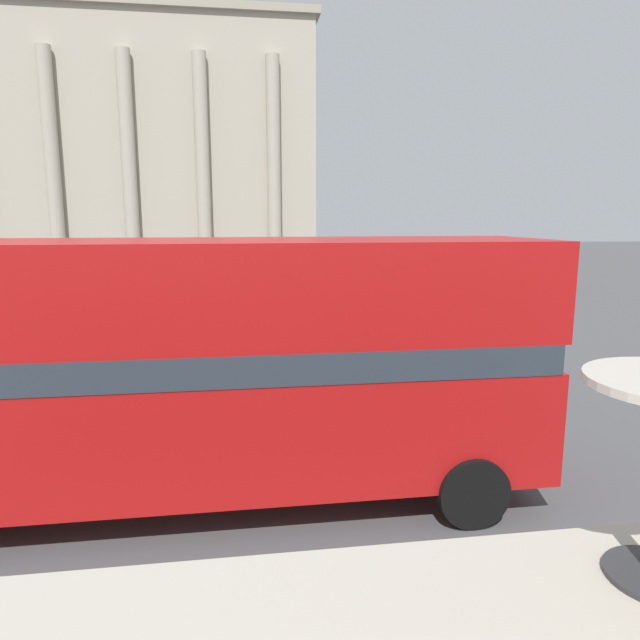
{
  "coord_description": "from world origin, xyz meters",
  "views": [
    {
      "loc": [
        -0.75,
        -1.97,
        4.61
      ],
      "look_at": [
        1.86,
        15.84,
        1.36
      ],
      "focal_mm": 32.0,
      "sensor_mm": 36.0,
      "label": 1
    }
  ],
  "objects_px": {
    "traffic_light_far": "(224,271)",
    "pedestrian_olive": "(75,325)",
    "pedestrian_white": "(147,287)",
    "pedestrian_blue": "(244,280)",
    "traffic_light_near": "(432,309)",
    "traffic_light_mid": "(176,281)",
    "plaza_building_left": "(115,159)",
    "double_decker_bus": "(197,362)",
    "pedestrian_black": "(337,324)",
    "car_navy": "(185,309)"
  },
  "relations": [
    {
      "from": "double_decker_bus",
      "to": "traffic_light_near",
      "type": "height_order",
      "value": "double_decker_bus"
    },
    {
      "from": "plaza_building_left",
      "to": "car_navy",
      "type": "xyz_separation_m",
      "value": [
        6.63,
        -21.42,
        -8.27
      ]
    },
    {
      "from": "traffic_light_near",
      "to": "pedestrian_black",
      "type": "height_order",
      "value": "traffic_light_near"
    },
    {
      "from": "pedestrian_white",
      "to": "pedestrian_black",
      "type": "distance_m",
      "value": 15.03
    },
    {
      "from": "traffic_light_mid",
      "to": "traffic_light_far",
      "type": "bearing_deg",
      "value": 77.64
    },
    {
      "from": "traffic_light_far",
      "to": "pedestrian_olive",
      "type": "height_order",
      "value": "traffic_light_far"
    },
    {
      "from": "pedestrian_blue",
      "to": "pedestrian_black",
      "type": "bearing_deg",
      "value": 148.17
    },
    {
      "from": "traffic_light_near",
      "to": "car_navy",
      "type": "relative_size",
      "value": 0.97
    },
    {
      "from": "pedestrian_white",
      "to": "traffic_light_far",
      "type": "bearing_deg",
      "value": -97.2
    },
    {
      "from": "double_decker_bus",
      "to": "pedestrian_black",
      "type": "relative_size",
      "value": 6.27
    },
    {
      "from": "traffic_light_near",
      "to": "pedestrian_olive",
      "type": "xyz_separation_m",
      "value": [
        -9.84,
        8.64,
        -1.71
      ]
    },
    {
      "from": "car_navy",
      "to": "pedestrian_olive",
      "type": "relative_size",
      "value": 2.57
    },
    {
      "from": "traffic_light_mid",
      "to": "pedestrian_olive",
      "type": "distance_m",
      "value": 3.81
    },
    {
      "from": "pedestrian_white",
      "to": "pedestrian_olive",
      "type": "bearing_deg",
      "value": -147.16
    },
    {
      "from": "pedestrian_white",
      "to": "pedestrian_blue",
      "type": "distance_m",
      "value": 5.4
    },
    {
      "from": "double_decker_bus",
      "to": "plaza_building_left",
      "type": "bearing_deg",
      "value": 105.67
    },
    {
      "from": "double_decker_bus",
      "to": "pedestrian_white",
      "type": "height_order",
      "value": "double_decker_bus"
    },
    {
      "from": "double_decker_bus",
      "to": "pedestrian_white",
      "type": "distance_m",
      "value": 23.17
    },
    {
      "from": "double_decker_bus",
      "to": "pedestrian_olive",
      "type": "distance_m",
      "value": 12.8
    },
    {
      "from": "car_navy",
      "to": "traffic_light_near",
      "type": "bearing_deg",
      "value": -33.88
    },
    {
      "from": "traffic_light_near",
      "to": "traffic_light_mid",
      "type": "xyz_separation_m",
      "value": [
        -6.33,
        8.57,
        -0.22
      ]
    },
    {
      "from": "pedestrian_olive",
      "to": "pedestrian_black",
      "type": "xyz_separation_m",
      "value": [
        9.0,
        -1.57,
        0.07
      ]
    },
    {
      "from": "traffic_light_far",
      "to": "pedestrian_black",
      "type": "xyz_separation_m",
      "value": [
        3.96,
        -8.5,
        -1.11
      ]
    },
    {
      "from": "pedestrian_black",
      "to": "pedestrian_blue",
      "type": "bearing_deg",
      "value": -173.76
    },
    {
      "from": "traffic_light_far",
      "to": "pedestrian_white",
      "type": "bearing_deg",
      "value": 135.66
    },
    {
      "from": "pedestrian_black",
      "to": "plaza_building_left",
      "type": "bearing_deg",
      "value": -161.72
    },
    {
      "from": "double_decker_bus",
      "to": "pedestrian_olive",
      "type": "relative_size",
      "value": 6.68
    },
    {
      "from": "pedestrian_olive",
      "to": "traffic_light_far",
      "type": "bearing_deg",
      "value": 93.58
    },
    {
      "from": "traffic_light_mid",
      "to": "traffic_light_far",
      "type": "xyz_separation_m",
      "value": [
        1.53,
        7.0,
        -0.3
      ]
    },
    {
      "from": "double_decker_bus",
      "to": "car_navy",
      "type": "distance_m",
      "value": 16.45
    },
    {
      "from": "plaza_building_left",
      "to": "traffic_light_far",
      "type": "relative_size",
      "value": 9.13
    },
    {
      "from": "double_decker_bus",
      "to": "traffic_light_far",
      "type": "relative_size",
      "value": 3.4
    },
    {
      "from": "traffic_light_far",
      "to": "pedestrian_white",
      "type": "relative_size",
      "value": 1.98
    },
    {
      "from": "plaza_building_left",
      "to": "pedestrian_olive",
      "type": "distance_m",
      "value": 27.42
    },
    {
      "from": "traffic_light_far",
      "to": "car_navy",
      "type": "relative_size",
      "value": 0.76
    },
    {
      "from": "pedestrian_white",
      "to": "pedestrian_blue",
      "type": "xyz_separation_m",
      "value": [
        5.18,
        1.51,
        0.09
      ]
    },
    {
      "from": "traffic_light_far",
      "to": "pedestrian_olive",
      "type": "distance_m",
      "value": 8.65
    },
    {
      "from": "pedestrian_blue",
      "to": "pedestrian_olive",
      "type": "xyz_separation_m",
      "value": [
        -6.01,
        -12.55,
        -0.09
      ]
    },
    {
      "from": "pedestrian_blue",
      "to": "pedestrian_olive",
      "type": "height_order",
      "value": "pedestrian_blue"
    },
    {
      "from": "plaza_building_left",
      "to": "pedestrian_black",
      "type": "relative_size",
      "value": 16.82
    },
    {
      "from": "traffic_light_mid",
      "to": "traffic_light_near",
      "type": "bearing_deg",
      "value": -53.55
    },
    {
      "from": "plaza_building_left",
      "to": "pedestrian_black",
      "type": "height_order",
      "value": "plaza_building_left"
    },
    {
      "from": "pedestrian_blue",
      "to": "pedestrian_olive",
      "type": "distance_m",
      "value": 13.92
    },
    {
      "from": "double_decker_bus",
      "to": "pedestrian_olive",
      "type": "height_order",
      "value": "double_decker_bus"
    },
    {
      "from": "pedestrian_blue",
      "to": "traffic_light_mid",
      "type": "bearing_deg",
      "value": 125.0
    },
    {
      "from": "car_navy",
      "to": "pedestrian_olive",
      "type": "height_order",
      "value": "pedestrian_olive"
    },
    {
      "from": "double_decker_bus",
      "to": "traffic_light_mid",
      "type": "distance_m",
      "value": 11.72
    },
    {
      "from": "double_decker_bus",
      "to": "pedestrian_olive",
      "type": "bearing_deg",
      "value": 116.39
    },
    {
      "from": "car_navy",
      "to": "pedestrian_black",
      "type": "distance_m",
      "value": 8.35
    },
    {
      "from": "double_decker_bus",
      "to": "pedestrian_blue",
      "type": "bearing_deg",
      "value": 90.89
    }
  ]
}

